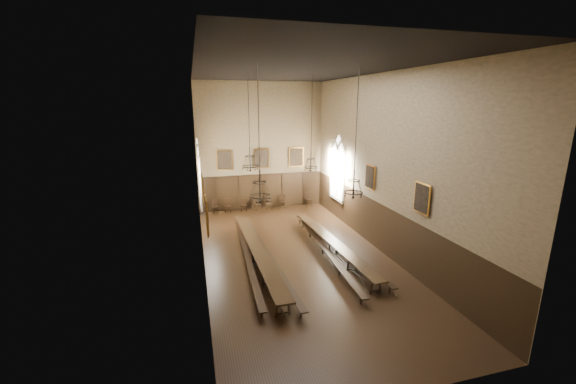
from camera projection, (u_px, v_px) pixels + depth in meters
name	position (u px, v px, depth m)	size (l,w,h in m)	color
floor	(297.00, 258.00, 17.73)	(9.00, 18.00, 0.02)	black
ceiling	(298.00, 69.00, 15.51)	(9.00, 18.00, 0.02)	black
wall_back	(261.00, 147.00, 25.05)	(9.00, 0.02, 9.00)	#8E7557
wall_front	(408.00, 238.00, 8.20)	(9.00, 0.02, 9.00)	#8E7557
wall_left	(199.00, 174.00, 15.48)	(0.02, 18.00, 9.00)	#8E7557
wall_right	(383.00, 165.00, 17.77)	(0.02, 18.00, 9.00)	#8E7557
wainscot_panelling	(297.00, 234.00, 17.42)	(9.00, 18.00, 2.50)	black
table_left	(258.00, 255.00, 17.03)	(0.87, 10.17, 0.79)	black
table_right	(333.00, 247.00, 18.07)	(1.06, 9.07, 0.71)	black
bench_left_outer	(247.00, 258.00, 17.04)	(0.68, 9.93, 0.45)	black
bench_left_inner	(267.00, 256.00, 17.16)	(0.80, 10.51, 0.47)	black
bench_right_inner	(323.00, 248.00, 18.09)	(0.83, 10.43, 0.47)	black
bench_right_outer	(342.00, 247.00, 18.29)	(0.74, 9.38, 0.42)	black
chair_0	(216.00, 209.00, 24.79)	(0.50, 0.50, 1.00)	black
chair_1	(228.00, 208.00, 25.04)	(0.44, 0.44, 0.97)	black
chair_2	(244.00, 207.00, 25.26)	(0.44, 0.44, 0.92)	black
chair_3	(258.00, 206.00, 25.51)	(0.47, 0.47, 0.93)	black
chair_4	(268.00, 205.00, 25.74)	(0.47, 0.47, 0.90)	black
chair_5	(283.00, 204.00, 26.06)	(0.51, 0.51, 0.97)	black
chair_7	(308.00, 202.00, 26.57)	(0.47, 0.47, 1.02)	black
chandelier_back_left	(250.00, 160.00, 18.85)	(0.84, 0.84, 4.91)	black
chandelier_back_right	(311.00, 160.00, 19.77)	(0.75, 0.75, 5.11)	black
chandelier_front_left	(260.00, 187.00, 13.69)	(0.84, 0.84, 5.13)	black
chandelier_front_right	(354.00, 184.00, 15.11)	(0.82, 0.82, 5.35)	black
portrait_back_0	(225.00, 160.00, 24.46)	(1.10, 0.12, 1.40)	gold
portrait_back_1	(261.00, 158.00, 25.13)	(1.10, 0.12, 1.40)	gold
portrait_back_2	(296.00, 157.00, 25.79)	(1.10, 0.12, 1.40)	gold
portrait_left_0	(202.00, 187.00, 16.64)	(0.12, 1.00, 1.30)	gold
portrait_left_1	(207.00, 215.00, 12.43)	(0.12, 1.00, 1.30)	gold
portrait_right_0	(370.00, 177.00, 18.87)	(0.12, 1.00, 1.30)	gold
portrait_right_1	(422.00, 198.00, 14.66)	(0.12, 1.00, 1.30)	gold
window_right	(338.00, 168.00, 23.17)	(0.20, 2.20, 4.60)	white
window_left	(199.00, 175.00, 20.91)	(0.20, 2.20, 4.60)	white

